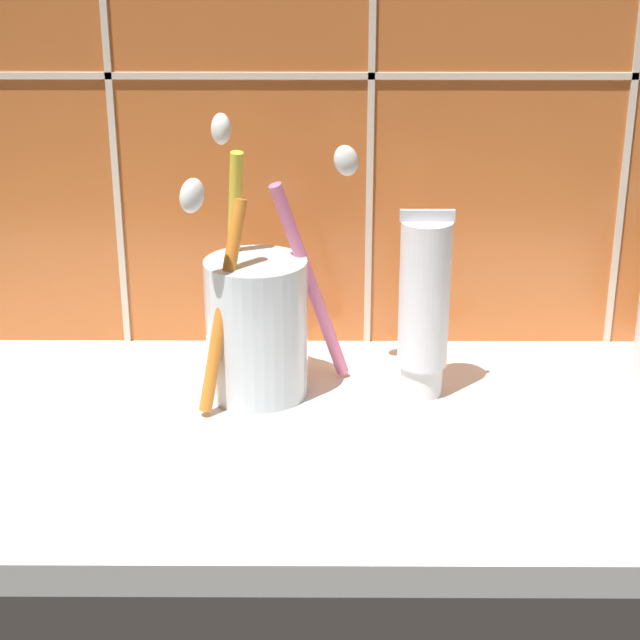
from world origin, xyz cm
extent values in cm
cube|color=white|center=(0.00, 0.00, 1.00)|extent=(75.48, 30.75, 2.00)
cube|color=beige|center=(0.00, 14.78, 22.69)|extent=(85.48, 0.24, 0.50)
cylinder|color=silver|center=(-6.13, 5.61, 6.91)|extent=(7.07, 7.07, 9.82)
cylinder|color=pink|center=(-2.42, 7.08, 9.70)|extent=(5.80, 3.53, 14.90)
ellipsoid|color=white|center=(0.23, 8.42, 18.04)|extent=(2.67, 2.21, 2.64)
cylinder|color=yellow|center=(-7.84, 8.02, 10.66)|extent=(2.36, 3.34, 16.66)
ellipsoid|color=white|center=(-8.48, 9.22, 20.01)|extent=(2.09, 2.37, 2.42)
cylinder|color=orange|center=(-8.20, 3.34, 9.38)|extent=(3.85, 4.09, 14.20)
ellipsoid|color=white|center=(-9.69, 1.70, 17.42)|extent=(2.45, 2.51, 2.57)
cylinder|color=white|center=(5.38, 5.61, 3.13)|extent=(2.97, 2.97, 2.27)
cylinder|color=white|center=(5.38, 5.61, 9.44)|extent=(3.50, 3.50, 10.33)
cube|color=silver|center=(5.38, 5.61, 15.00)|extent=(3.67, 0.36, 0.80)
camera|label=1|loc=(-1.41, -62.64, 35.04)|focal=60.00mm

